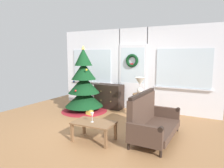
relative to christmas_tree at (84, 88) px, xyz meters
The scene contains 10 objects.
ground_plane 1.79m from the christmas_tree, 42.45° to the right, with size 6.76×6.76×0.00m, color #996B42.
back_wall_with_door 1.65m from the christmas_tree, 38.77° to the left, with size 5.20×0.19×2.55m.
christmas_tree is the anchor object (origin of this frame).
dresser_cabinet 0.91m from the christmas_tree, 53.21° to the left, with size 0.91×0.47×0.78m.
settee_sofa 2.70m from the christmas_tree, 24.12° to the right, with size 0.75×1.51×0.96m.
side_table 1.83m from the christmas_tree, ahead, with size 0.50×0.48×0.69m.
table_lamp 1.78m from the christmas_tree, ahead, with size 0.28×0.28×0.44m.
coffee_table 2.30m from the christmas_tree, 49.84° to the right, with size 0.86×0.55×0.39m.
wine_glass 2.27m from the christmas_tree, 50.63° to the right, with size 0.08×0.08×0.20m.
gift_box 0.81m from the christmas_tree, 37.01° to the right, with size 0.17×0.15×0.17m, color #D8C64C.
Camera 1 is at (2.41, -3.97, 1.73)m, focal length 32.82 mm.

